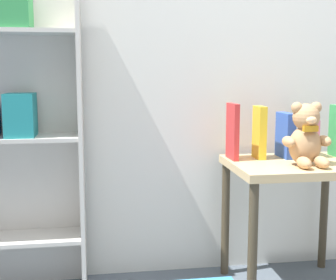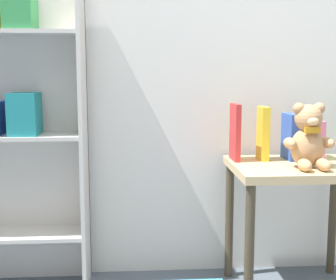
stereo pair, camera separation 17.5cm
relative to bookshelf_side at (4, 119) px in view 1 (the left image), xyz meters
The scene contains 8 objects.
wall_back 1.11m from the bookshelf_side, ahead, with size 4.80×0.06×2.50m.
bookshelf_side is the anchor object (origin of this frame).
display_table 1.34m from the bookshelf_side, ahead, with size 0.58×0.47×0.61m.
teddy_bear 1.34m from the bookshelf_side, 11.20° to the right, with size 0.21×0.19×0.28m.
book_standing_red 1.04m from the bookshelf_side, ahead, with size 0.02×0.13×0.26m, color red.
book_standing_yellow 1.17m from the bookshelf_side, ahead, with size 0.04×0.11×0.25m, color gold.
book_standing_blue 1.30m from the bookshelf_side, ahead, with size 0.04×0.14×0.21m, color #2D51B7.
book_standing_pink 1.43m from the bookshelf_side, ahead, with size 0.03×0.14×0.18m, color #D17093.
Camera 1 is at (-0.60, -1.04, 1.01)m, focal length 50.00 mm.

